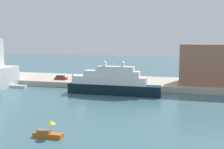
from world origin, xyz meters
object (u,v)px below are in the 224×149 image
at_px(small_motorboat, 48,132).
at_px(large_yacht, 112,83).
at_px(harbor_building, 208,64).
at_px(parked_car, 61,78).
at_px(mooring_bollard, 107,82).
at_px(person_figure, 73,77).
at_px(work_barge, 17,86).

bearing_deg(small_motorboat, large_yacht, 88.52).
bearing_deg(harbor_building, small_motorboat, -118.22).
relative_size(parked_car, mooring_bollard, 5.44).
height_order(small_motorboat, person_figure, person_figure).
bearing_deg(person_figure, parked_car, -138.27).
xyz_separation_m(large_yacht, work_barge, (-31.75, 2.50, -2.77)).
bearing_deg(harbor_building, mooring_bollard, -165.21).
relative_size(small_motorboat, parked_car, 1.10).
bearing_deg(small_motorboat, person_figure, 109.16).
xyz_separation_m(small_motorboat, person_figure, (-17.10, 49.20, 1.60)).
relative_size(work_barge, mooring_bollard, 7.94).
bearing_deg(small_motorboat, work_barge, 129.77).
distance_m(large_yacht, small_motorboat, 34.67).
bearing_deg(person_figure, large_yacht, -39.09).
relative_size(large_yacht, small_motorboat, 5.49).
bearing_deg(work_barge, large_yacht, -4.49).
relative_size(parked_car, person_figure, 2.47).
xyz_separation_m(harbor_building, parked_car, (-47.05, -3.59, -5.40)).
distance_m(small_motorboat, parked_car, 50.65).
xyz_separation_m(parked_car, mooring_bollard, (17.33, -4.25, -0.23)).
height_order(work_barge, person_figure, person_figure).
bearing_deg(work_barge, mooring_bollard, 10.32).
distance_m(work_barge, parked_car, 14.29).
bearing_deg(person_figure, harbor_building, 1.06).
bearing_deg(harbor_building, work_barge, -167.36).
xyz_separation_m(large_yacht, harbor_building, (25.94, 15.43, 4.47)).
distance_m(parked_car, person_figure, 4.17).
bearing_deg(small_motorboat, mooring_bollard, 93.90).
height_order(small_motorboat, mooring_bollard, small_motorboat).
relative_size(large_yacht, mooring_bollard, 32.79).
xyz_separation_m(work_barge, harbor_building, (57.69, 12.93, 7.24)).
relative_size(large_yacht, parked_car, 6.02).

